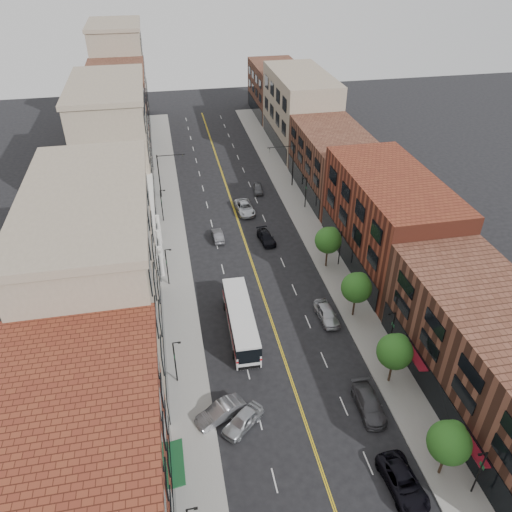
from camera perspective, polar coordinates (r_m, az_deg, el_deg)
ground at (r=47.00m, az=6.00°, el=-19.27°), size 220.00×220.00×0.00m
sidewalk_left at (r=72.02m, az=-9.56°, el=2.10°), size 4.00×110.00×0.15m
sidewalk_right at (r=74.73m, az=5.91°, el=3.68°), size 4.00×110.00×0.15m
bldg_l_redbrick at (r=37.43m, az=-18.44°, el=-23.33°), size 10.00×16.00×14.00m
bldg_l_tanoffice at (r=49.24m, az=-17.22°, el=-3.21°), size 10.00×22.00×18.00m
bldg_l_white at (r=66.94m, az=-15.65°, el=2.52°), size 10.00×14.00×8.00m
bldg_l_far_a at (r=80.10m, az=-15.79°, el=11.82°), size 10.00×20.00×18.00m
bldg_l_far_b at (r=99.42m, az=-15.23°, el=15.23°), size 10.00×20.00×15.00m
bldg_l_far_c at (r=116.05m, az=-15.17°, el=19.14°), size 10.00×16.00×20.00m
bldg_r_near at (r=49.87m, az=25.82°, el=-11.01°), size 10.00×26.00×10.00m
bldg_r_mid at (r=65.37m, az=14.81°, el=3.90°), size 10.00×22.00×12.00m
bldg_r_far_a at (r=83.07m, az=8.88°, el=10.49°), size 10.00×20.00×10.00m
bldg_r_far_b at (r=101.09m, az=5.05°, el=16.25°), size 10.00×22.00×14.00m
bldg_r_far_c at (r=120.06m, az=2.35°, el=18.45°), size 10.00×18.00×11.00m
tree_r_0 at (r=43.73m, az=21.28°, el=-19.11°), size 3.40×3.40×5.59m
tree_r_1 at (r=49.24m, az=15.65°, el=-10.34°), size 3.40×3.40×5.59m
tree_r_2 at (r=56.01m, az=11.48°, el=-3.44°), size 3.40×3.40×5.59m
tree_r_3 at (r=63.63m, az=8.31°, el=1.90°), size 3.40×3.40×5.59m
lamp_l_1 at (r=48.84m, az=-9.20°, el=-11.63°), size 0.81×0.55×5.05m
lamp_l_2 at (r=61.21m, az=-10.12°, el=-1.02°), size 0.81×0.55×5.05m
lamp_l_3 at (r=74.96m, az=-10.70°, el=5.88°), size 0.81×0.55×5.05m
lamp_r_0 at (r=44.42m, az=24.18°, el=-21.45°), size 0.81×0.55×5.05m
lamp_r_1 at (r=53.12m, az=15.25°, el=-8.09°), size 0.81×0.55×5.05m
lamp_r_2 at (r=64.68m, az=9.56°, el=1.14°), size 0.81×0.55×5.05m
lamp_r_3 at (r=77.82m, az=5.68°, el=7.42°), size 0.81×0.55×5.05m
signal_mast_left at (r=81.45m, az=-10.57°, el=9.56°), size 4.49×0.18×7.20m
signal_mast_right at (r=83.92m, az=3.77°, el=10.81°), size 4.49×0.18×7.20m
city_bus at (r=54.32m, az=-1.77°, el=-7.23°), size 3.06×11.85×3.03m
car_angle_a at (r=46.52m, az=-1.52°, el=-18.28°), size 4.51×4.18×1.50m
car_angle_b at (r=47.17m, az=-4.06°, el=-17.34°), size 4.90×3.44×1.53m
car_parked_near at (r=44.69m, az=16.45°, el=-23.54°), size 2.84×5.58×1.51m
car_parked_mid at (r=48.75m, az=12.80°, el=-16.16°), size 2.24×5.24×1.51m
car_parked_far at (r=57.05m, az=8.09°, el=-6.51°), size 2.12×4.82×1.61m
car_lane_behind at (r=70.61m, az=-4.39°, el=2.36°), size 1.47×3.97×1.30m
car_lane_a at (r=69.94m, az=1.18°, el=2.12°), size 2.32×4.64×1.29m
car_lane_b at (r=77.33m, az=-1.29°, el=5.55°), size 2.88×5.62×1.52m
car_lane_c at (r=83.45m, az=0.23°, el=7.72°), size 1.95×3.94×1.29m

